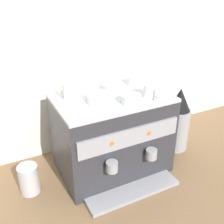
{
  "coord_description": "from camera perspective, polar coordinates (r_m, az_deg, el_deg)",
  "views": [
    {
      "loc": [
        -0.56,
        -1.1,
        0.97
      ],
      "look_at": [
        0.0,
        0.0,
        0.35
      ],
      "focal_mm": 43.46,
      "sensor_mm": 36.0,
      "label": 1
    }
  ],
  "objects": [
    {
      "name": "ceramic_cup_0",
      "position": [
        1.39,
        -6.46,
        5.47
      ],
      "size": [
        0.1,
        0.1,
        0.07
      ],
      "color": "white",
      "rests_on": "espresso_machine"
    },
    {
      "name": "ceramic_cup_1",
      "position": [
        1.32,
        -8.92,
        4.33
      ],
      "size": [
        0.09,
        0.1,
        0.07
      ],
      "color": "white",
      "rests_on": "espresso_machine"
    },
    {
      "name": "ceramic_bowl_3",
      "position": [
        1.27,
        4.03,
        2.7
      ],
      "size": [
        0.09,
        0.09,
        0.04
      ],
      "color": "silver",
      "rests_on": "espresso_machine"
    },
    {
      "name": "ceramic_bowl_1",
      "position": [
        1.41,
        0.12,
        5.2
      ],
      "size": [
        0.1,
        0.1,
        0.03
      ],
      "color": "silver",
      "rests_on": "espresso_machine"
    },
    {
      "name": "espresso_machine",
      "position": [
        1.44,
        0.09,
        -4.76
      ],
      "size": [
        0.57,
        0.48,
        0.44
      ],
      "color": "#2D2D33",
      "rests_on": "ground_plane"
    },
    {
      "name": "ceramic_bowl_0",
      "position": [
        1.27,
        -2.65,
        2.92
      ],
      "size": [
        0.12,
        0.12,
        0.04
      ],
      "color": "silver",
      "rests_on": "espresso_machine"
    },
    {
      "name": "milk_pitcher",
      "position": [
        1.43,
        -17.07,
        -13.35
      ],
      "size": [
        0.1,
        0.1,
        0.15
      ],
      "primitive_type": "cylinder",
      "color": "#B7B7BC",
      "rests_on": "ground_plane"
    },
    {
      "name": "ground_plane",
      "position": [
        1.57,
        0.0,
        -11.4
      ],
      "size": [
        4.0,
        4.0,
        0.0
      ],
      "primitive_type": "plane",
      "color": "brown"
    },
    {
      "name": "coffee_grinder",
      "position": [
        1.68,
        13.55,
        -1.81
      ],
      "size": [
        0.15,
        0.15,
        0.4
      ],
      "color": "#939399",
      "rests_on": "ground_plane"
    },
    {
      "name": "ceramic_bowl_2",
      "position": [
        1.51,
        4.97,
        6.72
      ],
      "size": [
        0.1,
        0.1,
        0.04
      ],
      "color": "silver",
      "rests_on": "espresso_machine"
    },
    {
      "name": "ceramic_cup_2",
      "position": [
        1.33,
        8.14,
        4.41
      ],
      "size": [
        0.07,
        0.1,
        0.07
      ],
      "color": "white",
      "rests_on": "espresso_machine"
    },
    {
      "name": "tiled_backsplash_wall",
      "position": [
        1.59,
        -5.1,
        8.41
      ],
      "size": [
        2.8,
        0.03,
        0.94
      ],
      "primitive_type": "cube",
      "color": "silver",
      "rests_on": "ground_plane"
    }
  ]
}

